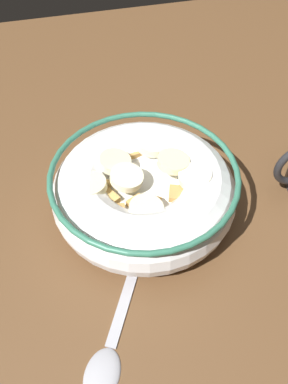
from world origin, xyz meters
The scene contains 3 objects.
ground_plane centered at (0.00, 0.00, -1.00)cm, with size 95.91×95.91×2.00cm, color brown.
cereal_bowl centered at (0.02, -0.01, 3.34)cm, with size 19.18×19.18×6.53cm.
spoon centered at (6.45, 13.75, 0.34)cm, with size 9.61×15.29×0.80cm.
Camera 1 is at (6.64, 26.04, 34.50)cm, focal length 37.02 mm.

